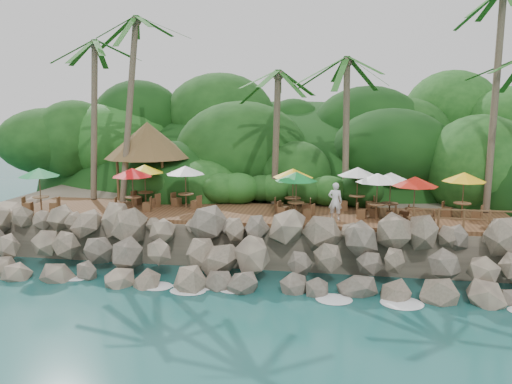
# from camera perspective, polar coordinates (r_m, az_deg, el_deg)

# --- Properties ---
(ground) EXTENTS (140.00, 140.00, 0.00)m
(ground) POSITION_cam_1_polar(r_m,az_deg,el_deg) (22.81, -2.62, -10.98)
(ground) COLOR #19514F
(ground) RESTS_ON ground
(land_base) EXTENTS (32.00, 25.20, 2.10)m
(land_base) POSITION_cam_1_polar(r_m,az_deg,el_deg) (37.78, 2.59, -1.01)
(land_base) COLOR gray
(land_base) RESTS_ON ground
(jungle_hill) EXTENTS (44.80, 28.00, 15.40)m
(jungle_hill) POSITION_cam_1_polar(r_m,az_deg,el_deg) (45.30, 3.78, -0.58)
(jungle_hill) COLOR #143811
(jungle_hill) RESTS_ON ground
(seawall) EXTENTS (29.00, 4.00, 2.30)m
(seawall) POSITION_cam_1_polar(r_m,az_deg,el_deg) (24.30, -1.62, -6.81)
(seawall) COLOR gray
(seawall) RESTS_ON ground
(terrace) EXTENTS (26.00, 5.00, 0.20)m
(terrace) POSITION_cam_1_polar(r_m,az_deg,el_deg) (27.85, 0.00, -2.43)
(terrace) COLOR brown
(terrace) RESTS_ON land_base
(jungle_foliage) EXTENTS (44.00, 16.00, 12.00)m
(jungle_foliage) POSITION_cam_1_polar(r_m,az_deg,el_deg) (37.02, 2.38, -2.89)
(jungle_foliage) COLOR #143811
(jungle_foliage) RESTS_ON ground
(foam_line) EXTENTS (25.20, 0.80, 0.06)m
(foam_line) POSITION_cam_1_polar(r_m,az_deg,el_deg) (23.07, -2.46, -10.65)
(foam_line) COLOR white
(foam_line) RESTS_ON ground
(palms) EXTENTS (29.96, 7.02, 12.74)m
(palms) POSITION_cam_1_polar(r_m,az_deg,el_deg) (29.90, 5.22, 16.21)
(palms) COLOR brown
(palms) RESTS_ON ground
(palapa) EXTENTS (5.28, 5.28, 4.60)m
(palapa) POSITION_cam_1_polar(r_m,az_deg,el_deg) (32.92, -11.70, 5.55)
(palapa) COLOR brown
(palapa) RESTS_ON ground
(dining_clusters) EXTENTS (24.04, 5.36, 2.34)m
(dining_clusters) POSITION_cam_1_polar(r_m,az_deg,el_deg) (27.15, 2.25, 1.61)
(dining_clusters) COLOR brown
(dining_clusters) RESTS_ON terrace
(railing) EXTENTS (6.10, 0.10, 1.00)m
(railing) POSITION_cam_1_polar(r_m,az_deg,el_deg) (25.70, 22.87, -2.63)
(railing) COLOR brown
(railing) RESTS_ON terrace
(waiter) EXTENTS (0.71, 0.49, 1.89)m
(waiter) POSITION_cam_1_polar(r_m,az_deg,el_deg) (26.16, 8.61, -1.01)
(waiter) COLOR silver
(waiter) RESTS_ON terrace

